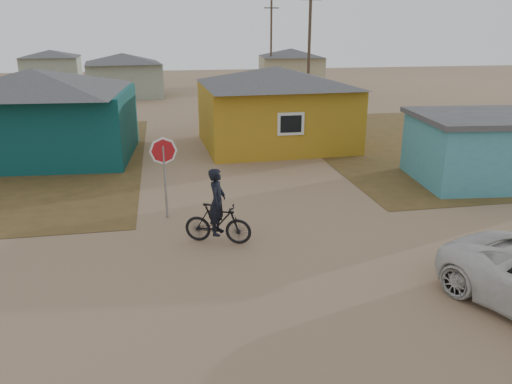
% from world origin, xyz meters
% --- Properties ---
extents(ground, '(120.00, 120.00, 0.00)m').
position_xyz_m(ground, '(0.00, 0.00, 0.00)').
color(ground, '#8E6F52').
extents(grass_ne, '(20.00, 18.00, 0.00)m').
position_xyz_m(grass_ne, '(14.00, 13.00, 0.01)').
color(grass_ne, brown).
rests_on(grass_ne, ground).
extents(house_teal, '(8.93, 7.08, 4.00)m').
position_xyz_m(house_teal, '(-8.50, 13.50, 2.05)').
color(house_teal, '#0A3838').
rests_on(house_teal, ground).
extents(house_yellow, '(7.72, 6.76, 3.90)m').
position_xyz_m(house_yellow, '(2.50, 14.00, 2.00)').
color(house_yellow, '#AB7E1A').
rests_on(house_yellow, ground).
extents(shed_turquoise, '(6.71, 4.93, 2.60)m').
position_xyz_m(shed_turquoise, '(9.50, 6.50, 1.31)').
color(shed_turquoise, teal).
rests_on(shed_turquoise, ground).
extents(house_pale_west, '(7.04, 6.15, 3.60)m').
position_xyz_m(house_pale_west, '(-6.00, 34.00, 1.86)').
color(house_pale_west, gray).
rests_on(house_pale_west, ground).
extents(house_beige_east, '(6.95, 6.05, 3.60)m').
position_xyz_m(house_beige_east, '(10.00, 40.00, 1.86)').
color(house_beige_east, tan).
rests_on(house_beige_east, ground).
extents(house_pale_north, '(6.28, 5.81, 3.40)m').
position_xyz_m(house_pale_north, '(-14.00, 46.00, 1.75)').
color(house_pale_north, gray).
rests_on(house_pale_north, ground).
extents(utility_pole_near, '(1.40, 0.20, 8.00)m').
position_xyz_m(utility_pole_near, '(6.50, 22.00, 4.14)').
color(utility_pole_near, '#49392B').
rests_on(utility_pole_near, ground).
extents(utility_pole_far, '(1.40, 0.20, 8.00)m').
position_xyz_m(utility_pole_far, '(7.50, 38.00, 4.14)').
color(utility_pole_far, '#49392B').
rests_on(utility_pole_far, ground).
extents(stop_sign, '(0.82, 0.28, 2.58)m').
position_xyz_m(stop_sign, '(-3.06, 4.83, 1.89)').
color(stop_sign, gray).
rests_on(stop_sign, ground).
extents(cyclist, '(1.95, 1.18, 2.13)m').
position_xyz_m(cyclist, '(-1.69, 2.67, 0.78)').
color(cyclist, black).
rests_on(cyclist, ground).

